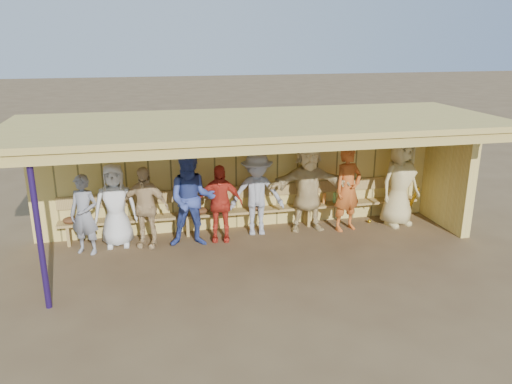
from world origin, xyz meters
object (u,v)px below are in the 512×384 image
player_c (192,200)px  player_e (257,194)px  player_g (348,189)px  player_extra (145,207)px  player_a (84,215)px  player_f (308,186)px  player_h (400,182)px  bench (248,205)px  player_b (115,205)px  player_d (219,203)px

player_c → player_e: size_ratio=1.09×
player_g → player_extra: size_ratio=1.11×
player_a → player_f: bearing=28.0°
player_e → player_g: player_g is taller
player_a → player_c: 2.00m
player_h → bench: player_h is taller
player_b → player_h: (5.87, -0.14, 0.13)m
player_e → player_f: bearing=6.6°
player_h → bench: (-3.21, 0.45, -0.43)m
player_f → bench: bearing=169.5°
player_b → player_extra: player_b is taller
player_b → player_f: player_f is taller
player_e → player_h: 3.09m
player_d → player_extra: bearing=-170.2°
player_b → player_extra: (0.55, -0.15, -0.02)m
player_a → player_f: player_f is taller
player_d → player_e: 0.82m
player_g → player_b: bearing=160.6°
player_c → player_extra: (-0.89, 0.16, -0.14)m
player_e → player_extra: 2.24m
player_f → player_extra: size_ratio=1.19×
player_c → player_d: player_c is taller
player_d → bench: (0.67, 0.48, -0.25)m
player_a → player_extra: size_ratio=0.95×
player_h → player_e: bearing=164.1°
player_f → player_d: bearing=-171.1°
player_a → bench: size_ratio=0.20×
player_c → player_h: bearing=8.3°
player_d → player_extra: (-1.44, 0.02, 0.02)m
bench → player_d: bearing=-144.7°
player_b → player_d: size_ratio=1.06×
player_d → player_a: bearing=-167.7°
player_f → player_extra: player_f is taller
player_b → player_h: bearing=-0.9°
player_c → bench: size_ratio=0.25×
player_c → player_g: (3.24, 0.13, -0.05)m
bench → player_extra: bearing=-167.8°
player_g → player_h: player_h is taller
player_c → player_f: bearing=13.4°
player_f → player_h: player_h is taller
player_f → player_e: bearing=-176.3°
player_b → player_extra: 0.57m
player_g → player_h: bearing=-15.4°
player_c → bench: (1.22, 0.61, -0.41)m
player_a → player_d: (2.54, 0.07, 0.02)m
player_a → player_h: size_ratio=0.80×
player_d → player_e: bearing=22.8°
player_d → player_extra: player_extra is taller
player_h → player_extra: size_ratio=1.20×
player_b → bench: (2.66, 0.31, -0.29)m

